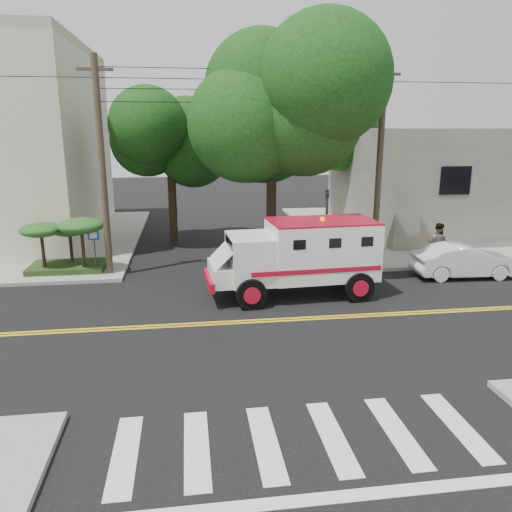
{
  "coord_description": "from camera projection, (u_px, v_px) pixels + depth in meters",
  "views": [
    {
      "loc": [
        -2.22,
        -15.25,
        6.24
      ],
      "look_at": [
        0.24,
        2.42,
        1.6
      ],
      "focal_mm": 35.0,
      "sensor_mm": 36.0,
      "label": 1
    }
  ],
  "objects": [
    {
      "name": "palm_planter",
      "position": [
        66.0,
        237.0,
        21.43
      ],
      "size": [
        3.52,
        2.63,
        2.36
      ],
      "color": "#1E3314",
      "rests_on": "sidewalk_nw"
    },
    {
      "name": "pedestrian_a",
      "position": [
        356.0,
        241.0,
        23.08
      ],
      "size": [
        0.79,
        0.6,
        1.93
      ],
      "primitive_type": "imported",
      "rotation": [
        0.0,
        0.0,
        3.35
      ],
      "color": "gray",
      "rests_on": "sidewalk_ne"
    },
    {
      "name": "sidewalk_ne",
      "position": [
        441.0,
        228.0,
        31.21
      ],
      "size": [
        17.0,
        17.0,
        0.15
      ],
      "primitive_type": "cube",
      "color": "gray",
      "rests_on": "ground"
    },
    {
      "name": "utility_pole_left",
      "position": [
        102.0,
        171.0,
        20.36
      ],
      "size": [
        0.28,
        0.28,
        9.0
      ],
      "primitive_type": "cylinder",
      "color": "#382D23",
      "rests_on": "ground"
    },
    {
      "name": "pedestrian_b",
      "position": [
        437.0,
        243.0,
        22.69
      ],
      "size": [
        1.16,
        1.12,
        1.88
      ],
      "primitive_type": "imported",
      "rotation": [
        0.0,
        0.0,
        2.5
      ],
      "color": "gray",
      "rests_on": "sidewalk_ne"
    },
    {
      "name": "tree_right",
      "position": [
        362.0,
        129.0,
        31.25
      ],
      "size": [
        4.8,
        4.5,
        8.2
      ],
      "color": "black",
      "rests_on": "ground"
    },
    {
      "name": "ground",
      "position": [
        259.0,
        321.0,
        16.49
      ],
      "size": [
        100.0,
        100.0,
        0.0
      ],
      "primitive_type": "plane",
      "color": "black",
      "rests_on": "ground"
    },
    {
      "name": "tree_main",
      "position": [
        284.0,
        103.0,
        20.89
      ],
      "size": [
        6.08,
        5.7,
        9.85
      ],
      "color": "black",
      "rests_on": "ground"
    },
    {
      "name": "armored_truck",
      "position": [
        300.0,
        254.0,
        18.64
      ],
      "size": [
        6.44,
        2.88,
        2.87
      ],
      "rotation": [
        0.0,
        0.0,
        0.06
      ],
      "color": "white",
      "rests_on": "ground"
    },
    {
      "name": "parked_sedan",
      "position": [
        464.0,
        261.0,
        21.18
      ],
      "size": [
        4.38,
        1.71,
        1.42
      ],
      "primitive_type": "imported",
      "rotation": [
        0.0,
        0.0,
        1.52
      ],
      "color": "silver",
      "rests_on": "ground"
    },
    {
      "name": "utility_pole_right",
      "position": [
        379.0,
        167.0,
        22.14
      ],
      "size": [
        0.28,
        0.28,
        9.0
      ],
      "primitive_type": "cylinder",
      "color": "#382D23",
      "rests_on": "ground"
    },
    {
      "name": "tree_left",
      "position": [
        176.0,
        137.0,
        25.99
      ],
      "size": [
        4.48,
        4.2,
        7.7
      ],
      "color": "black",
      "rests_on": "ground"
    },
    {
      "name": "building_right",
      "position": [
        464.0,
        178.0,
        31.12
      ],
      "size": [
        14.0,
        12.0,
        6.0
      ],
      "primitive_type": "cube",
      "color": "#615B53",
      "rests_on": "sidewalk_ne"
    },
    {
      "name": "accessibility_sign",
      "position": [
        94.0,
        245.0,
        21.23
      ],
      "size": [
        0.45,
        0.1,
        2.02
      ],
      "color": "#3F3F42",
      "rests_on": "ground"
    },
    {
      "name": "traffic_signal",
      "position": [
        326.0,
        221.0,
        21.8
      ],
      "size": [
        0.15,
        0.18,
        3.6
      ],
      "color": "#3F3F42",
      "rests_on": "ground"
    }
  ]
}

